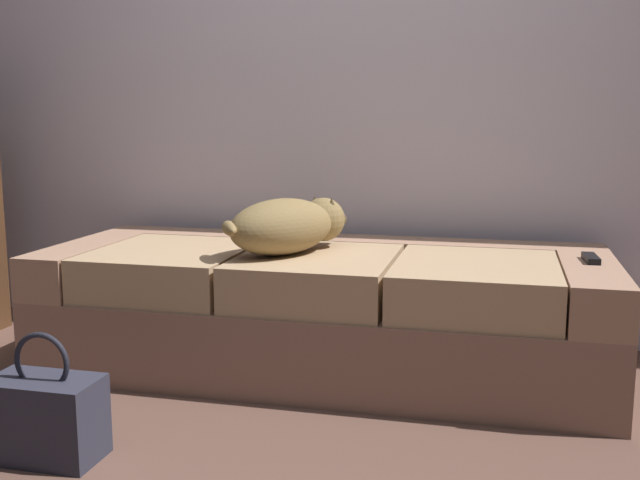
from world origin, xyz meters
The scene contains 5 objects.
back_wall centered at (0.00, 1.58, 1.40)m, with size 6.40×0.10×2.80m, color silver.
couch centered at (0.00, 1.02, 0.23)m, with size 2.15×0.85×0.47m.
dog_tan centered at (-0.11, 0.94, 0.57)m, with size 0.46×0.58×0.21m.
tv_remote centered at (0.98, 1.04, 0.48)m, with size 0.04×0.15×0.02m, color black.
handbag centered at (-0.59, 0.06, 0.13)m, with size 0.32×0.18×0.38m.
Camera 1 is at (0.66, -1.72, 0.98)m, focal length 41.81 mm.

